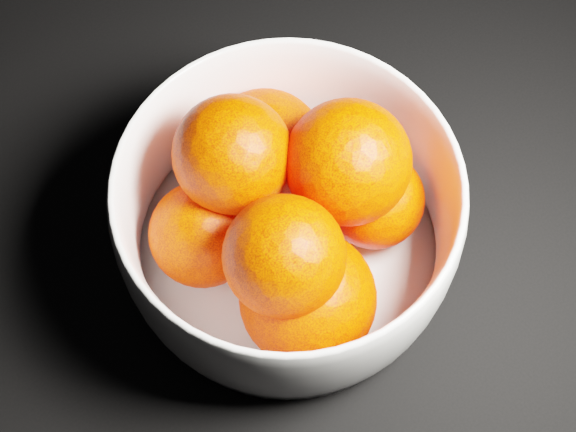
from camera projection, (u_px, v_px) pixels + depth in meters
bowl at (288, 220)px, 0.59m from camera, size 0.25×0.25×0.12m
orange_pile at (288, 208)px, 0.58m from camera, size 0.20×0.21×0.14m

